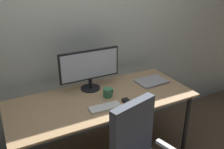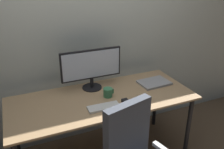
{
  "view_description": "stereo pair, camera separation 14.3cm",
  "coord_description": "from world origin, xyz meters",
  "views": [
    {
      "loc": [
        -0.85,
        -1.85,
        1.88
      ],
      "look_at": [
        0.08,
        -0.05,
        0.99
      ],
      "focal_mm": 38.87,
      "sensor_mm": 36.0,
      "label": 1
    },
    {
      "loc": [
        -0.72,
        -1.91,
        1.88
      ],
      "look_at": [
        0.08,
        -0.05,
        0.99
      ],
      "focal_mm": 38.87,
      "sensor_mm": 36.0,
      "label": 2
    }
  ],
  "objects": [
    {
      "name": "laptop",
      "position": [
        0.62,
        0.07,
        0.75
      ],
      "size": [
        0.33,
        0.25,
        0.02
      ],
      "primitive_type": "cube",
      "rotation": [
        0.0,
        0.0,
        0.05
      ],
      "color": "#99999E",
      "rests_on": "desk"
    },
    {
      "name": "coffee_mug",
      "position": [
        0.06,
        -0.0,
        0.78
      ],
      "size": [
        0.1,
        0.09,
        0.09
      ],
      "color": "#387F51",
      "rests_on": "desk"
    },
    {
      "name": "keyboard",
      "position": [
        -0.06,
        -0.18,
        0.75
      ],
      "size": [
        0.29,
        0.12,
        0.02
      ],
      "primitive_type": "cube",
      "rotation": [
        0.0,
        0.0,
        -0.03
      ],
      "color": "silver",
      "rests_on": "desk"
    },
    {
      "name": "monitor",
      "position": [
        -0.02,
        0.23,
        0.98
      ],
      "size": [
        0.62,
        0.2,
        0.41
      ],
      "color": "black",
      "rests_on": "desk"
    },
    {
      "name": "desk",
      "position": [
        0.0,
        0.0,
        0.67
      ],
      "size": [
        1.78,
        0.75,
        0.74
      ],
      "color": "tan",
      "rests_on": "ground"
    },
    {
      "name": "back_wall",
      "position": [
        0.0,
        0.54,
        1.3
      ],
      "size": [
        6.4,
        0.1,
        2.6
      ],
      "primitive_type": "cube",
      "color": "beige",
      "rests_on": "ground"
    },
    {
      "name": "mouse",
      "position": [
        0.16,
        -0.19,
        0.76
      ],
      "size": [
        0.06,
        0.1,
        0.03
      ],
      "primitive_type": "cube",
      "rotation": [
        0.0,
        0.0,
        0.02
      ],
      "color": "black",
      "rests_on": "desk"
    }
  ]
}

